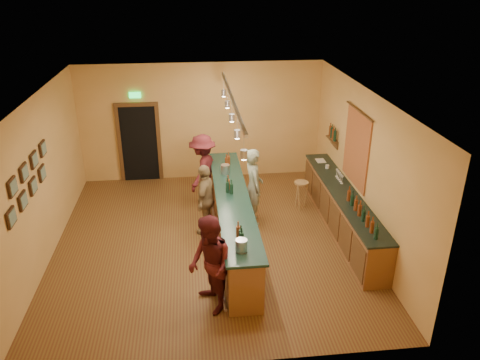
{
  "coord_description": "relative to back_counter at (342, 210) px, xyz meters",
  "views": [
    {
      "loc": [
        -0.31,
        -8.72,
        5.35
      ],
      "look_at": [
        0.68,
        0.2,
        1.32
      ],
      "focal_mm": 35.0,
      "sensor_mm": 36.0,
      "label": 1
    }
  ],
  "objects": [
    {
      "name": "bartender",
      "position": [
        -1.92,
        0.57,
        0.41
      ],
      "size": [
        0.49,
        0.69,
        1.8
      ],
      "primitive_type": "imported",
      "rotation": [
        0.0,
        0.0,
        1.67
      ],
      "color": "gray",
      "rests_on": "floor"
    },
    {
      "name": "bar_stool",
      "position": [
        -0.67,
        1.11,
        0.07
      ],
      "size": [
        0.34,
        0.34,
        0.7
      ],
      "rotation": [
        0.0,
        0.0,
        0.35
      ],
      "color": "#976E44",
      "rests_on": "floor"
    },
    {
      "name": "floor",
      "position": [
        -2.97,
        -0.18,
        -0.49
      ],
      "size": [
        7.0,
        7.0,
        0.0
      ],
      "primitive_type": "plane",
      "color": "brown",
      "rests_on": "ground"
    },
    {
      "name": "doorway",
      "position": [
        -4.67,
        3.3,
        0.64
      ],
      "size": [
        1.15,
        0.09,
        2.48
      ],
      "color": "black",
      "rests_on": "wall_back"
    },
    {
      "name": "picture_grid",
      "position": [
        -6.18,
        -0.93,
        1.46
      ],
      "size": [
        0.06,
        2.2,
        0.7
      ],
      "primitive_type": null,
      "color": "#382111",
      "rests_on": "wall_left"
    },
    {
      "name": "customer_a",
      "position": [
        -3.05,
        -2.38,
        0.39
      ],
      "size": [
        0.9,
        1.02,
        1.75
      ],
      "primitive_type": "imported",
      "rotation": [
        0.0,
        0.0,
        -1.25
      ],
      "color": "#59191E",
      "rests_on": "floor"
    },
    {
      "name": "tasting_bar",
      "position": [
        -2.47,
        -0.18,
        0.12
      ],
      "size": [
        0.73,
        5.1,
        1.38
      ],
      "color": "brown",
      "rests_on": "floor"
    },
    {
      "name": "wall_right",
      "position": [
        0.28,
        -0.18,
        1.11
      ],
      "size": [
        0.02,
        7.0,
        3.2
      ],
      "primitive_type": "cube",
      "color": "tan",
      "rests_on": "floor"
    },
    {
      "name": "wall_front",
      "position": [
        -2.97,
        -3.68,
        1.11
      ],
      "size": [
        6.5,
        0.02,
        3.2
      ],
      "primitive_type": "cube",
      "color": "tan",
      "rests_on": "floor"
    },
    {
      "name": "wall_left",
      "position": [
        -6.22,
        -0.18,
        1.11
      ],
      "size": [
        0.02,
        7.0,
        3.2
      ],
      "primitive_type": "cube",
      "color": "tan",
      "rests_on": "floor"
    },
    {
      "name": "customer_c",
      "position": [
        -3.02,
        1.63,
        0.41
      ],
      "size": [
        1.07,
        1.33,
        1.8
      ],
      "primitive_type": "imported",
      "rotation": [
        0.0,
        0.0,
        -1.97
      ],
      "color": "#59191E",
      "rests_on": "floor"
    },
    {
      "name": "ceiling",
      "position": [
        -2.97,
        -0.18,
        2.71
      ],
      "size": [
        6.5,
        7.0,
        0.02
      ],
      "primitive_type": "cube",
      "color": "silver",
      "rests_on": "wall_back"
    },
    {
      "name": "tapestry",
      "position": [
        0.26,
        0.22,
        1.36
      ],
      "size": [
        0.03,
        1.4,
        1.6
      ],
      "primitive_type": "cube",
      "color": "#9C301F",
      "rests_on": "wall_right"
    },
    {
      "name": "customer_b",
      "position": [
        -3.02,
        0.24,
        0.31
      ],
      "size": [
        0.67,
        1.01,
        1.6
      ],
      "primitive_type": "imported",
      "rotation": [
        0.0,
        0.0,
        -1.89
      ],
      "color": "#997A51",
      "rests_on": "floor"
    },
    {
      "name": "bottle_shelf",
      "position": [
        0.2,
        1.72,
        1.18
      ],
      "size": [
        0.17,
        0.55,
        0.54
      ],
      "color": "#4F2717",
      "rests_on": "wall_right"
    },
    {
      "name": "back_counter",
      "position": [
        0.0,
        0.0,
        0.0
      ],
      "size": [
        0.6,
        4.55,
        1.27
      ],
      "color": "brown",
      "rests_on": "floor"
    },
    {
      "name": "wall_back",
      "position": [
        -2.97,
        3.32,
        1.11
      ],
      "size": [
        6.5,
        0.02,
        3.2
      ],
      "primitive_type": "cube",
      "color": "tan",
      "rests_on": "floor"
    },
    {
      "name": "pendant_track",
      "position": [
        -2.47,
        -0.18,
        2.5
      ],
      "size": [
        0.11,
        4.6,
        0.5
      ],
      "color": "silver",
      "rests_on": "ceiling"
    }
  ]
}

